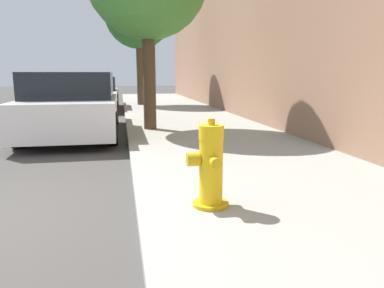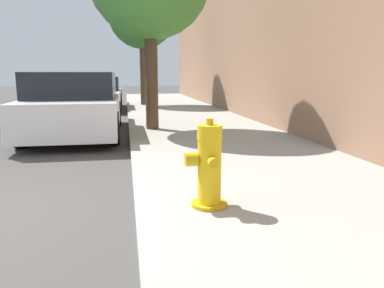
% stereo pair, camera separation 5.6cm
% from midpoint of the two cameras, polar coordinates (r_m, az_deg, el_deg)
% --- Properties ---
extents(sidewalk_slab, '(3.30, 40.00, 0.12)m').
position_cam_midpoint_polar(sidewalk_slab, '(4.18, 15.09, -7.56)').
color(sidewalk_slab, '#99968E').
rests_on(sidewalk_slab, ground_plane).
extents(fire_hydrant, '(0.40, 0.41, 0.83)m').
position_cam_midpoint_polar(fire_hydrant, '(3.46, 3.02, -3.52)').
color(fire_hydrant, '#C39C11').
rests_on(fire_hydrant, sidewalk_slab).
extents(parked_car_near, '(1.87, 4.39, 1.37)m').
position_cam_midpoint_polar(parked_car_near, '(8.59, -17.07, 5.69)').
color(parked_car_near, silver).
rests_on(parked_car_near, ground_plane).
extents(parked_car_mid, '(1.74, 4.21, 1.24)m').
position_cam_midpoint_polar(parked_car_mid, '(14.70, -14.03, 7.47)').
color(parked_car_mid, '#B7B7BC').
rests_on(parked_car_mid, ground_plane).
extents(street_tree_far, '(2.61, 2.61, 4.79)m').
position_cam_midpoint_polar(street_tree_far, '(15.47, -7.53, 18.90)').
color(street_tree_far, brown).
rests_on(street_tree_far, sidewalk_slab).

